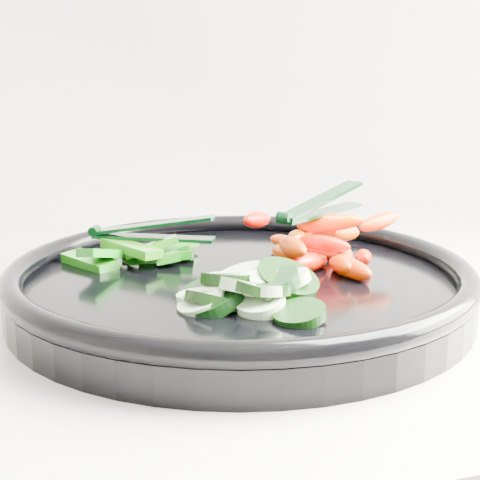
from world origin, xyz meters
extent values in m
cylinder|color=black|center=(0.46, 1.66, 0.94)|extent=(0.45, 0.45, 0.02)
torus|color=black|center=(0.46, 1.66, 0.96)|extent=(0.45, 0.45, 0.02)
cylinder|color=black|center=(0.42, 1.59, 0.96)|extent=(0.06, 0.06, 0.03)
cylinder|color=beige|center=(0.43, 1.59, 0.96)|extent=(0.03, 0.03, 0.02)
cylinder|color=black|center=(0.47, 1.55, 0.96)|extent=(0.05, 0.05, 0.02)
cylinder|color=beige|center=(0.45, 1.57, 0.96)|extent=(0.05, 0.05, 0.02)
cylinder|color=black|center=(0.42, 1.61, 0.96)|extent=(0.06, 0.06, 0.02)
cylinder|color=#B6D2A8|center=(0.42, 1.61, 0.96)|extent=(0.03, 0.04, 0.02)
cylinder|color=black|center=(0.42, 1.60, 0.96)|extent=(0.05, 0.05, 0.01)
cylinder|color=#DAF0C0|center=(0.41, 1.60, 0.96)|extent=(0.04, 0.04, 0.01)
cylinder|color=black|center=(0.42, 1.59, 0.96)|extent=(0.05, 0.05, 0.03)
cylinder|color=#C8EABB|center=(0.41, 1.58, 0.96)|extent=(0.04, 0.04, 0.02)
cylinder|color=black|center=(0.46, 1.59, 0.97)|extent=(0.06, 0.06, 0.03)
cylinder|color=beige|center=(0.48, 1.59, 0.97)|extent=(0.04, 0.04, 0.02)
cylinder|color=black|center=(0.44, 1.60, 0.97)|extent=(0.06, 0.06, 0.02)
cylinder|color=#D3F4C3|center=(0.44, 1.61, 0.97)|extent=(0.04, 0.04, 0.02)
cylinder|color=black|center=(0.44, 1.58, 0.97)|extent=(0.04, 0.04, 0.03)
cylinder|color=beige|center=(0.44, 1.58, 0.97)|extent=(0.04, 0.04, 0.03)
cylinder|color=black|center=(0.48, 1.59, 0.97)|extent=(0.06, 0.06, 0.03)
cylinder|color=beige|center=(0.46, 1.58, 0.97)|extent=(0.04, 0.04, 0.02)
cylinder|color=black|center=(0.46, 1.61, 0.97)|extent=(0.04, 0.04, 0.02)
cylinder|color=#B9D8AD|center=(0.45, 1.61, 0.97)|extent=(0.04, 0.04, 0.02)
cylinder|color=black|center=(0.46, 1.58, 0.97)|extent=(0.05, 0.05, 0.02)
cylinder|color=beige|center=(0.45, 1.57, 0.97)|extent=(0.04, 0.04, 0.01)
ellipsoid|color=#E23500|center=(0.55, 1.65, 0.96)|extent=(0.04, 0.05, 0.03)
ellipsoid|color=#FF1200|center=(0.52, 1.65, 0.96)|extent=(0.05, 0.04, 0.02)
ellipsoid|color=red|center=(0.54, 1.63, 0.96)|extent=(0.03, 0.05, 0.02)
ellipsoid|color=#EC3C00|center=(0.52, 1.68, 0.96)|extent=(0.04, 0.04, 0.02)
ellipsoid|color=red|center=(0.57, 1.65, 0.96)|extent=(0.03, 0.05, 0.02)
ellipsoid|color=red|center=(0.51, 1.69, 0.96)|extent=(0.02, 0.05, 0.02)
ellipsoid|color=#FF3E00|center=(0.54, 1.64, 0.96)|extent=(0.03, 0.05, 0.02)
ellipsoid|color=red|center=(0.55, 1.69, 0.96)|extent=(0.05, 0.03, 0.02)
ellipsoid|color=red|center=(0.56, 1.73, 0.96)|extent=(0.02, 0.04, 0.02)
ellipsoid|color=#FF3B00|center=(0.53, 1.72, 0.96)|extent=(0.03, 0.04, 0.02)
ellipsoid|color=#DB5000|center=(0.50, 1.65, 0.98)|extent=(0.02, 0.05, 0.02)
ellipsoid|color=#FF2700|center=(0.55, 1.70, 0.98)|extent=(0.02, 0.06, 0.03)
ellipsoid|color=#EC5100|center=(0.52, 1.69, 0.98)|extent=(0.02, 0.04, 0.02)
ellipsoid|color=#EB1200|center=(0.53, 1.66, 0.98)|extent=(0.04, 0.04, 0.02)
ellipsoid|color=#FD6300|center=(0.52, 1.68, 0.98)|extent=(0.05, 0.04, 0.02)
ellipsoid|color=#E14C00|center=(0.57, 1.69, 0.98)|extent=(0.05, 0.04, 0.02)
ellipsoid|color=#E05500|center=(0.55, 1.67, 0.99)|extent=(0.04, 0.03, 0.02)
ellipsoid|color=red|center=(0.49, 1.70, 0.99)|extent=(0.04, 0.04, 0.02)
ellipsoid|color=#F14100|center=(0.54, 1.67, 0.99)|extent=(0.05, 0.03, 0.02)
ellipsoid|color=#F91B00|center=(0.59, 1.67, 0.99)|extent=(0.05, 0.03, 0.02)
cube|color=#0C6709|center=(0.41, 1.72, 0.96)|extent=(0.03, 0.06, 0.02)
cube|color=#0B7311|center=(0.41, 1.73, 0.96)|extent=(0.04, 0.06, 0.03)
cube|color=#236B0A|center=(0.43, 1.76, 0.96)|extent=(0.03, 0.05, 0.02)
cube|color=#0F6509|center=(0.41, 1.72, 0.96)|extent=(0.05, 0.03, 0.01)
cube|color=#1B720A|center=(0.40, 1.73, 0.96)|extent=(0.06, 0.04, 0.02)
cube|color=#09650B|center=(0.35, 1.72, 0.96)|extent=(0.05, 0.06, 0.01)
cube|color=#1B730B|center=(0.40, 1.72, 0.97)|extent=(0.05, 0.02, 0.02)
cube|color=#0A6C10|center=(0.36, 1.71, 0.97)|extent=(0.05, 0.05, 0.02)
cube|color=#1F6809|center=(0.38, 1.72, 0.97)|extent=(0.05, 0.07, 0.01)
cylinder|color=black|center=(0.50, 1.65, 1.00)|extent=(0.01, 0.01, 0.01)
cube|color=black|center=(0.54, 1.68, 1.00)|extent=(0.10, 0.07, 0.00)
cube|color=black|center=(0.54, 1.68, 1.01)|extent=(0.10, 0.07, 0.02)
cylinder|color=black|center=(0.35, 1.76, 0.98)|extent=(0.01, 0.01, 0.01)
cube|color=black|center=(0.40, 1.73, 0.97)|extent=(0.11, 0.06, 0.00)
cube|color=black|center=(0.40, 1.73, 0.99)|extent=(0.10, 0.06, 0.02)
camera|label=1|loc=(0.31, 1.16, 1.11)|focal=50.00mm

